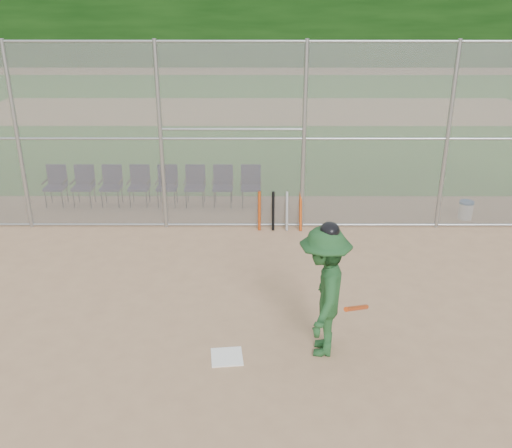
{
  "coord_description": "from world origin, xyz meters",
  "views": [
    {
      "loc": [
        0.02,
        -6.69,
        4.91
      ],
      "look_at": [
        0.0,
        2.5,
        1.1
      ],
      "focal_mm": 40.0,
      "sensor_mm": 36.0,
      "label": 1
    }
  ],
  "objects_px": {
    "home_plate": "(227,357)",
    "water_cooler": "(466,210)",
    "batter_at_plate": "(324,291)",
    "chair_0": "(55,186)"
  },
  "relations": [
    {
      "from": "home_plate",
      "to": "water_cooler",
      "type": "bearing_deg",
      "value": 45.75
    },
    {
      "from": "batter_at_plate",
      "to": "water_cooler",
      "type": "height_order",
      "value": "batter_at_plate"
    },
    {
      "from": "water_cooler",
      "to": "chair_0",
      "type": "relative_size",
      "value": 0.44
    },
    {
      "from": "water_cooler",
      "to": "chair_0",
      "type": "xyz_separation_m",
      "value": [
        -9.67,
        0.86,
        0.27
      ]
    },
    {
      "from": "batter_at_plate",
      "to": "water_cooler",
      "type": "distance_m",
      "value": 6.5
    },
    {
      "from": "batter_at_plate",
      "to": "water_cooler",
      "type": "bearing_deg",
      "value": 53.34
    },
    {
      "from": "water_cooler",
      "to": "chair_0",
      "type": "height_order",
      "value": "chair_0"
    },
    {
      "from": "home_plate",
      "to": "water_cooler",
      "type": "height_order",
      "value": "water_cooler"
    },
    {
      "from": "home_plate",
      "to": "chair_0",
      "type": "xyz_separation_m",
      "value": [
        -4.45,
        6.23,
        0.47
      ]
    },
    {
      "from": "water_cooler",
      "to": "chair_0",
      "type": "distance_m",
      "value": 9.72
    }
  ]
}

